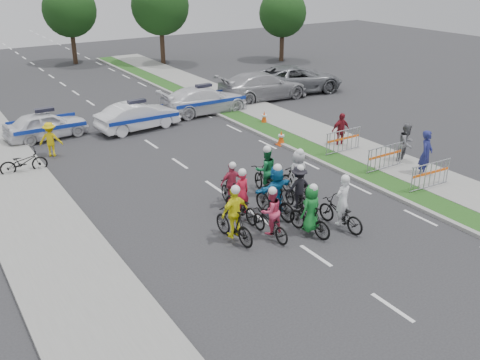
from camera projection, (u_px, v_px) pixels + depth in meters
ground at (316, 256)px, 15.86m from camera, size 90.00×90.00×0.00m
curb_right at (333, 168)px, 22.25m from camera, size 0.20×60.00×0.12m
grass_strip at (345, 165)px, 22.59m from camera, size 1.20×60.00×0.11m
sidewalk_right at (376, 156)px, 23.48m from camera, size 2.40×60.00×0.13m
sidewalk_left at (49, 242)px, 16.51m from camera, size 3.00×60.00×0.13m
rider_0 at (341, 210)px, 17.25m from camera, size 0.83×1.92×1.91m
rider_1 at (310, 215)px, 16.82m from camera, size 0.82×1.75×1.78m
rider_2 at (270, 219)px, 16.64m from camera, size 0.76×1.76×1.77m
rider_3 at (234, 220)px, 16.41m from camera, size 1.00×1.87×1.92m
rider_4 at (298, 193)px, 18.33m from camera, size 1.06×1.81×1.77m
rider_5 at (276, 195)px, 17.89m from camera, size 1.62×1.92×1.96m
rider_6 at (241, 202)px, 17.86m from camera, size 0.71×1.84×1.85m
rider_7 at (297, 179)px, 19.39m from camera, size 0.82×1.84×1.92m
rider_8 at (265, 177)px, 19.61m from camera, size 1.02×2.01×1.96m
rider_9 at (232, 189)px, 18.71m from camera, size 0.89×1.67×1.72m
police_car_0 at (46, 125)px, 25.76m from camera, size 4.06×1.96×1.34m
police_car_1 at (138, 116)px, 27.05m from camera, size 4.37×1.96×1.39m
police_car_2 at (204, 100)px, 29.90m from camera, size 5.13×2.17×1.48m
civilian_sedan at (263, 86)px, 32.67m from camera, size 5.86×2.55×1.68m
civilian_suv at (295, 79)px, 34.38m from camera, size 6.58×3.86×1.72m
spectator_0 at (426, 154)px, 21.17m from camera, size 0.82×0.68×1.92m
spectator_1 at (406, 144)px, 22.53m from camera, size 0.99×0.84×1.78m
spectator_2 at (341, 131)px, 24.46m from camera, size 0.99×0.50×1.63m
marshal_hiviz at (51, 139)px, 23.43m from camera, size 1.15×0.97×1.54m
barrier_0 at (430, 177)px, 20.06m from camera, size 2.02×0.60×1.12m
barrier_1 at (385, 159)px, 21.82m from camera, size 2.00×0.52×1.12m
barrier_2 at (343, 142)px, 23.75m from camera, size 2.00×0.51×1.12m
cone_0 at (281, 138)px, 24.97m from camera, size 0.40×0.40×0.70m
cone_1 at (264, 118)px, 28.08m from camera, size 0.40×0.40×0.70m
parked_bike at (23, 162)px, 21.65m from camera, size 1.89×0.78×0.97m
tree_1 at (160, 6)px, 41.86m from camera, size 4.55×4.55×6.82m
tree_2 at (283, 13)px, 43.47m from camera, size 3.85×3.85×5.77m
tree_4 at (69, 10)px, 42.13m from camera, size 4.20×4.20×6.30m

